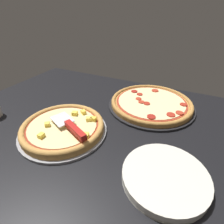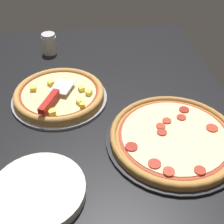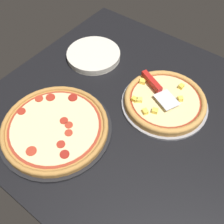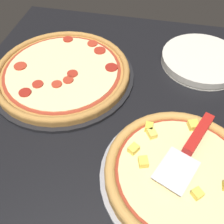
{
  "view_description": "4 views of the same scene",
  "coord_description": "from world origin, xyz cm",
  "px_view_note": "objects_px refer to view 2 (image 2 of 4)",
  "views": [
    {
      "loc": [
        38.7,
        -50.87,
        43.88
      ],
      "look_at": [
        10.26,
        7.63,
        3.0
      ],
      "focal_mm": 28.0,
      "sensor_mm": 36.0,
      "label": 1
    },
    {
      "loc": [
        89.24,
        -1.77,
        68.41
      ],
      "look_at": [
        10.26,
        7.63,
        3.0
      ],
      "focal_mm": 50.0,
      "sensor_mm": 36.0,
      "label": 2
    },
    {
      "loc": [
        -26.42,
        55.92,
        81.13
      ],
      "look_at": [
        10.26,
        7.63,
        3.0
      ],
      "focal_mm": 42.0,
      "sensor_mm": 36.0,
      "label": 3
    },
    {
      "loc": [
        -31.14,
        -1.21,
        52.51
      ],
      "look_at": [
        10.26,
        7.63,
        3.0
      ],
      "focal_mm": 42.0,
      "sensor_mm": 36.0,
      "label": 4
    }
  ],
  "objects_px": {
    "pizza_front": "(59,94)",
    "parmesan_shaker": "(49,44)",
    "pizza_back": "(174,136)",
    "serving_spatula": "(52,98)",
    "plate_stack": "(38,191)"
  },
  "relations": [
    {
      "from": "pizza_front",
      "to": "plate_stack",
      "type": "distance_m",
      "value": 0.41
    },
    {
      "from": "pizza_front",
      "to": "parmesan_shaker",
      "type": "xyz_separation_m",
      "value": [
        -0.36,
        -0.05,
        0.02
      ]
    },
    {
      "from": "pizza_front",
      "to": "parmesan_shaker",
      "type": "distance_m",
      "value": 0.36
    },
    {
      "from": "serving_spatula",
      "to": "parmesan_shaker",
      "type": "xyz_separation_m",
      "value": [
        -0.42,
        -0.03,
        -0.01
      ]
    },
    {
      "from": "pizza_back",
      "to": "serving_spatula",
      "type": "xyz_separation_m",
      "value": [
        -0.2,
        -0.37,
        0.03
      ]
    },
    {
      "from": "serving_spatula",
      "to": "plate_stack",
      "type": "bearing_deg",
      "value": -5.03
    },
    {
      "from": "pizza_back",
      "to": "parmesan_shaker",
      "type": "bearing_deg",
      "value": -147.21
    },
    {
      "from": "serving_spatula",
      "to": "plate_stack",
      "type": "xyz_separation_m",
      "value": [
        0.34,
        -0.03,
        -0.04
      ]
    },
    {
      "from": "pizza_back",
      "to": "plate_stack",
      "type": "xyz_separation_m",
      "value": [
        0.15,
        -0.4,
        -0.01
      ]
    },
    {
      "from": "pizza_back",
      "to": "parmesan_shaker",
      "type": "distance_m",
      "value": 0.73
    },
    {
      "from": "parmesan_shaker",
      "to": "plate_stack",
      "type": "bearing_deg",
      "value": -0.34
    },
    {
      "from": "serving_spatula",
      "to": "pizza_back",
      "type": "bearing_deg",
      "value": 62.19
    },
    {
      "from": "serving_spatula",
      "to": "plate_stack",
      "type": "relative_size",
      "value": 0.84
    },
    {
      "from": "plate_stack",
      "to": "pizza_front",
      "type": "bearing_deg",
      "value": 173.0
    },
    {
      "from": "plate_stack",
      "to": "parmesan_shaker",
      "type": "distance_m",
      "value": 0.77
    }
  ]
}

